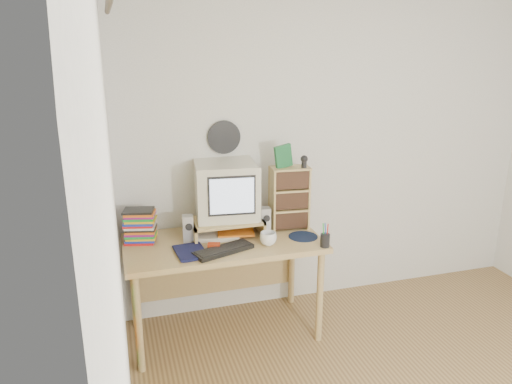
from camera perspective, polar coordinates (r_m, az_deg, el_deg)
back_wall at (r=4.10m, az=9.11°, el=4.48°), size 3.50×0.00×3.50m
left_wall at (r=2.06m, az=-15.27°, el=-9.04°), size 0.00×3.50×3.50m
curtain at (r=2.54m, az=-14.53°, el=-6.32°), size 0.00×2.20×2.20m
wall_disc at (r=3.75m, az=-3.68°, el=6.26°), size 0.25×0.02×0.25m
desk at (r=3.70m, az=-3.96°, el=-7.12°), size 1.40×0.70×0.75m
monitor_riser at (r=3.66m, az=-3.39°, el=-3.54°), size 0.52×0.30×0.12m
crt_monitor at (r=3.63m, az=-3.40°, el=0.14°), size 0.47×0.47×0.41m
speaker_left at (r=3.56m, az=-7.76°, el=-4.20°), size 0.08×0.08×0.20m
speaker_right at (r=3.70m, az=1.05°, el=-3.24°), size 0.08×0.08×0.19m
keyboard at (r=3.40m, az=-3.74°, el=-6.65°), size 0.44×0.27×0.03m
dvd_stack at (r=3.60m, az=-13.12°, el=-3.44°), size 0.23×0.19×0.29m
cd_rack at (r=3.75m, az=3.88°, el=-0.70°), size 0.30×0.18×0.48m
mug at (r=3.50m, az=1.41°, el=-5.35°), size 0.15×0.15×0.09m
diary at (r=3.38m, az=-9.11°, el=-6.83°), size 0.25×0.20×0.05m
mousepad at (r=3.67m, az=5.40°, el=-5.08°), size 0.26×0.26×0.00m
pen_cup at (r=3.49m, az=7.91°, el=-5.22°), size 0.08×0.08×0.13m
papers at (r=3.67m, az=-3.64°, el=-4.75°), size 0.34×0.27×0.04m
red_box at (r=3.45m, az=-4.84°, el=-6.21°), size 0.09×0.07×0.04m
game_box at (r=3.65m, az=3.14°, el=4.10°), size 0.13×0.05×0.17m
webcam at (r=3.66m, az=5.52°, el=3.49°), size 0.06×0.06×0.09m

